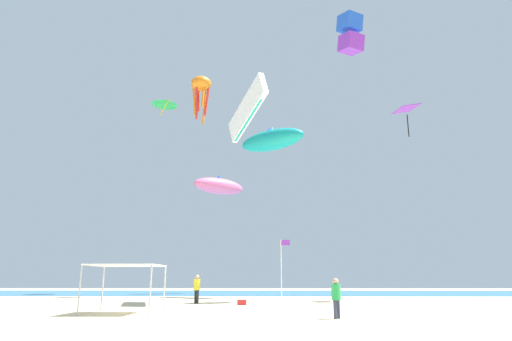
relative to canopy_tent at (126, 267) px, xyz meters
name	(u,v)px	position (x,y,z in m)	size (l,w,h in m)	color
ground	(251,314)	(5.88, 0.87, -2.16)	(110.00, 110.00, 0.10)	beige
ocean_strip	(258,293)	(5.88, 30.61, -2.10)	(110.00, 20.21, 0.03)	teal
canopy_tent	(126,267)	(0.00, 0.00, 0.00)	(3.18, 2.85, 2.22)	#B2B2B7
person_near_tent	(197,287)	(2.10, 8.53, -1.03)	(0.44, 0.44, 1.84)	black
person_leftmost	(336,295)	(9.46, -2.49, -1.18)	(0.38, 0.38, 1.59)	#33384C
banner_flag	(282,266)	(7.70, 7.29, 0.28)	(0.61, 0.06, 4.02)	silver
cooler_box	(242,302)	(5.16, 6.98, -1.94)	(0.57, 0.37, 0.35)	red
kite_inflatable_pink	(219,186)	(1.41, 27.59, 9.84)	(6.53, 5.65, 2.61)	pink
kite_delta_green	(165,103)	(-5.28, 27.13, 20.02)	(3.79, 3.78, 2.42)	green
kite_octopus_orange	(201,86)	(0.10, 20.26, 18.90)	(2.87, 2.87, 4.96)	orange
kite_box_blue	(350,33)	(13.97, 11.86, 19.68)	(2.25, 2.35, 3.60)	blue
kite_parafoil_white	(247,110)	(5.32, 9.44, 11.78)	(3.23, 5.71, 3.78)	white
kite_diamond_purple	(407,110)	(18.43, 12.71, 13.02)	(2.14, 2.17, 2.67)	purple
kite_inflatable_teal	(272,140)	(7.36, 18.79, 12.50)	(7.13, 5.85, 2.78)	teal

